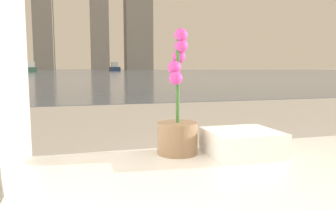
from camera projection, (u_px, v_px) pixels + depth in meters
name	position (u px, v px, depth m)	size (l,w,h in m)	color
potted_orchid	(178.00, 123.00, 1.07)	(0.13, 0.13, 0.41)	#8C6B4C
towel_stack	(242.00, 143.00, 1.06)	(0.22, 0.21, 0.08)	white
harbor_water	(79.00, 72.00, 59.69)	(180.00, 110.00, 0.01)	slate
harbor_boat_0	(115.00, 68.00, 69.99)	(1.85, 5.02, 1.87)	navy
harbor_boat_1	(31.00, 68.00, 56.01)	(2.34, 4.81, 1.73)	#335647
skyline_tower_2	(43.00, 3.00, 107.90)	(6.15, 8.90, 43.94)	gray
skyline_tower_3	(99.00, 26.00, 113.64)	(6.01, 6.42, 29.79)	gray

